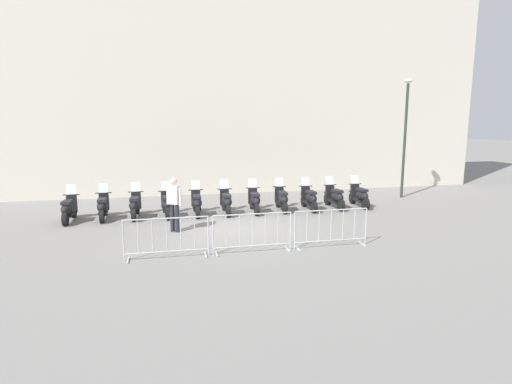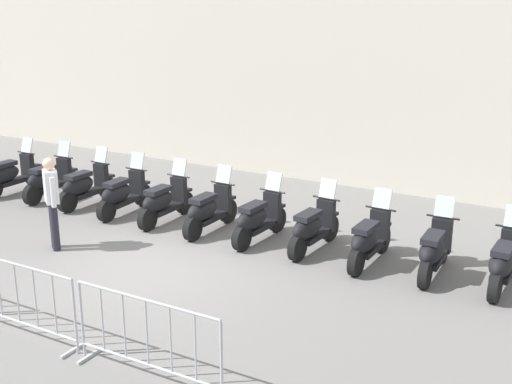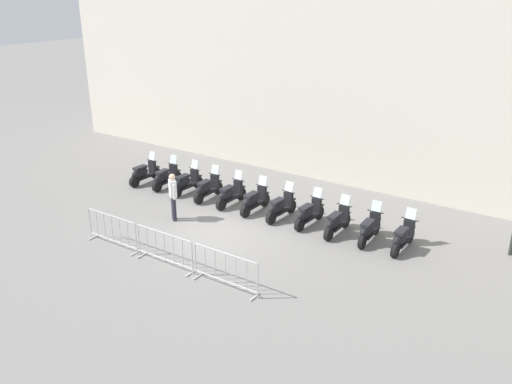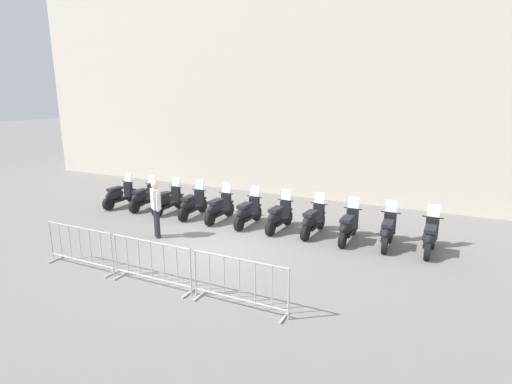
{
  "view_description": "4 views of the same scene",
  "coord_description": "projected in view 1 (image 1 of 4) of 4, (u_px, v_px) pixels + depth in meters",
  "views": [
    {
      "loc": [
        -2.44,
        -12.82,
        3.46
      ],
      "look_at": [
        1.14,
        1.92,
        0.84
      ],
      "focal_mm": 28.71,
      "sensor_mm": 36.0,
      "label": 1
    },
    {
      "loc": [
        6.74,
        -8.23,
        4.51
      ],
      "look_at": [
        0.89,
        2.54,
        0.85
      ],
      "focal_mm": 46.43,
      "sensor_mm": 36.0,
      "label": 2
    },
    {
      "loc": [
        9.74,
        -12.78,
        7.79
      ],
      "look_at": [
        0.52,
        1.54,
        1.1
      ],
      "focal_mm": 37.13,
      "sensor_mm": 36.0,
      "label": 3
    },
    {
      "loc": [
        5.58,
        -9.14,
        4.2
      ],
      "look_at": [
        0.43,
        2.01,
        1.22
      ],
      "focal_mm": 28.07,
      "sensor_mm": 36.0,
      "label": 4
    }
  ],
  "objects": [
    {
      "name": "motorcycle_4",
      "position": [
        197.0,
        203.0,
        15.22
      ],
      "size": [
        0.56,
        1.72,
        1.24
      ],
      "color": "black",
      "rests_on": "ground"
    },
    {
      "name": "barrier_segment_2",
      "position": [
        331.0,
        229.0,
        11.37
      ],
      "size": [
        2.15,
        0.47,
        1.07
      ],
      "color": "#B2B5B7",
      "rests_on": "ground"
    },
    {
      "name": "motorcycle_0",
      "position": [
        69.0,
        209.0,
        14.19
      ],
      "size": [
        0.56,
        1.72,
        1.24
      ],
      "color": "black",
      "rests_on": "ground"
    },
    {
      "name": "barrier_segment_0",
      "position": [
        167.0,
        238.0,
        10.4
      ],
      "size": [
        2.15,
        0.47,
        1.07
      ],
      "color": "#B2B5B7",
      "rests_on": "ground"
    },
    {
      "name": "motorcycle_1",
      "position": [
        103.0,
        207.0,
        14.56
      ],
      "size": [
        0.56,
        1.72,
        1.24
      ],
      "color": "black",
      "rests_on": "ground"
    },
    {
      "name": "motorcycle_6",
      "position": [
        255.0,
        201.0,
        15.69
      ],
      "size": [
        0.56,
        1.73,
        1.24
      ],
      "color": "black",
      "rests_on": "ground"
    },
    {
      "name": "motorcycle_9",
      "position": [
        335.0,
        197.0,
        16.44
      ],
      "size": [
        0.56,
        1.72,
        1.24
      ],
      "color": "black",
      "rests_on": "ground"
    },
    {
      "name": "building_facade",
      "position": [
        207.0,
        37.0,
        19.65
      ],
      "size": [
        28.04,
        2.88,
        14.94
      ],
      "primitive_type": "cube",
      "rotation": [
        0.0,
        0.0,
        -0.02
      ],
      "color": "beige",
      "rests_on": "ground"
    },
    {
      "name": "motorcycle_5",
      "position": [
        226.0,
        202.0,
        15.44
      ],
      "size": [
        0.56,
        1.72,
        1.24
      ],
      "color": "black",
      "rests_on": "ground"
    },
    {
      "name": "motorcycle_8",
      "position": [
        310.0,
        199.0,
        16.14
      ],
      "size": [
        0.56,
        1.72,
        1.24
      ],
      "color": "black",
      "rests_on": "ground"
    },
    {
      "name": "officer_near_row_end",
      "position": [
        174.0,
        201.0,
        12.86
      ],
      "size": [
        0.46,
        0.39,
        1.73
      ],
      "color": "#23232D",
      "rests_on": "ground"
    },
    {
      "name": "motorcycle_3",
      "position": [
        166.0,
        205.0,
        14.99
      ],
      "size": [
        0.56,
        1.72,
        1.24
      ],
      "color": "black",
      "rests_on": "ground"
    },
    {
      "name": "ground_plane",
      "position": [
        236.0,
        228.0,
        13.43
      ],
      "size": [
        120.0,
        120.0,
        0.0
      ],
      "primitive_type": "plane",
      "color": "slate"
    },
    {
      "name": "motorcycle_10",
      "position": [
        360.0,
        196.0,
        16.71
      ],
      "size": [
        0.56,
        1.72,
        1.24
      ],
      "color": "black",
      "rests_on": "ground"
    },
    {
      "name": "barrier_segment_1",
      "position": [
        253.0,
        233.0,
        10.88
      ],
      "size": [
        2.15,
        0.47,
        1.07
      ],
      "color": "#B2B5B7",
      "rests_on": "ground"
    },
    {
      "name": "street_lamp",
      "position": [
        406.0,
        126.0,
        18.38
      ],
      "size": [
        0.36,
        0.36,
        5.34
      ],
      "color": "#2D332D",
      "rests_on": "ground"
    },
    {
      "name": "motorcycle_7",
      "position": [
        282.0,
        199.0,
        15.99
      ],
      "size": [
        0.56,
        1.73,
        1.24
      ],
      "color": "black",
      "rests_on": "ground"
    },
    {
      "name": "motorcycle_2",
      "position": [
        135.0,
        206.0,
        14.79
      ],
      "size": [
        0.56,
        1.72,
        1.24
      ],
      "color": "black",
      "rests_on": "ground"
    }
  ]
}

